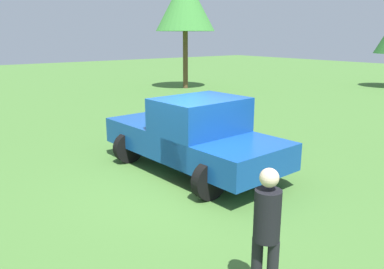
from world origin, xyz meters
TOP-DOWN VIEW (x-y plane):
  - ground_plane at (0.00, 0.00)m, footprint 80.00×80.00m
  - pickup_truck at (-0.62, -0.51)m, footprint 2.65×4.88m
  - person_bystander at (1.59, 3.70)m, footprint 0.42×0.42m
  - tree_side at (-9.40, -12.82)m, footprint 3.54×3.54m

SIDE VIEW (x-z plane):
  - ground_plane at x=0.00m, z-range 0.00..0.00m
  - pickup_truck at x=-0.62m, z-range 0.03..1.85m
  - person_bystander at x=1.59m, z-range 0.12..1.86m
  - tree_side at x=-9.40m, z-range 1.69..8.34m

